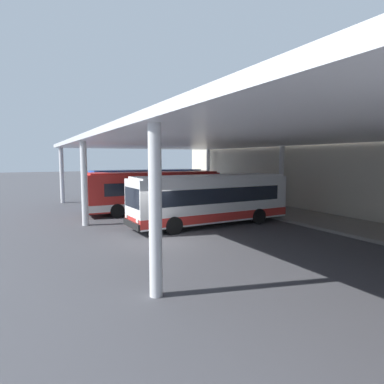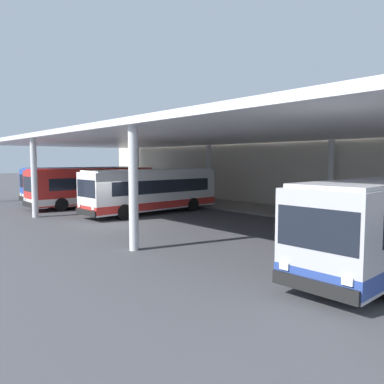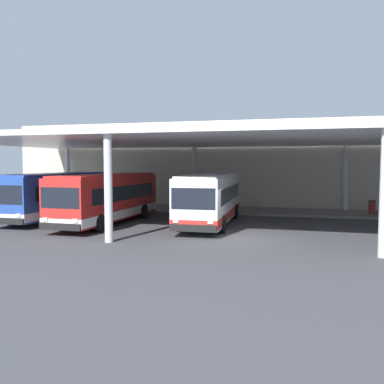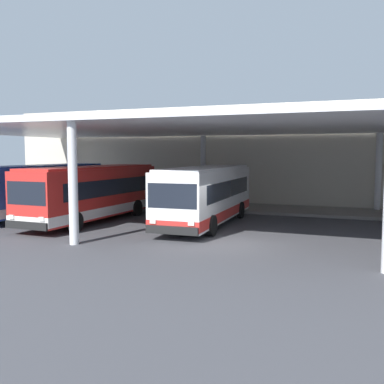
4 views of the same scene
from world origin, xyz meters
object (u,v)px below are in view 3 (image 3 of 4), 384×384
Objects in this scene: bus_nearest_bay at (56,195)px; trash_bin at (372,207)px; bus_middle_bay at (211,198)px; bus_second_bay at (108,198)px.

bus_nearest_bay is 10.79× the size of trash_bin.
bus_middle_bay is (10.97, 0.31, 0.00)m from bus_nearest_bay.
trash_bin is at bearing 26.00° from bus_second_bay.
bus_middle_bay is 12.61m from trash_bin.
bus_middle_bay reaches higher than trash_bin.
bus_nearest_bay is at bearing -161.34° from trash_bin.
trash_bin is at bearing 18.66° from bus_nearest_bay.
bus_second_bay is at bearing -168.35° from bus_middle_bay.
bus_second_bay is 0.99× the size of bus_middle_bay.
bus_second_bay is 18.91m from trash_bin.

